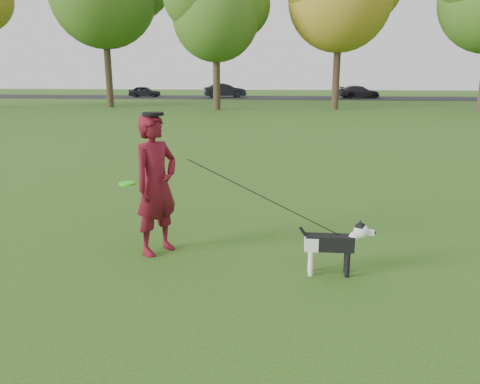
# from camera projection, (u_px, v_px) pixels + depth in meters

# --- Properties ---
(ground) EXTENTS (120.00, 120.00, 0.00)m
(ground) POSITION_uv_depth(u_px,v_px,m) (243.00, 251.00, 6.87)
(ground) COLOR #285116
(ground) RESTS_ON ground
(road) EXTENTS (120.00, 7.00, 0.02)m
(road) POSITION_uv_depth(u_px,v_px,m) (279.00, 98.00, 45.42)
(road) COLOR black
(road) RESTS_ON ground
(man) EXTENTS (0.80, 0.88, 2.01)m
(man) POSITION_uv_depth(u_px,v_px,m) (156.00, 185.00, 6.59)
(man) COLOR #5E0D19
(man) RESTS_ON ground
(dog) EXTENTS (0.97, 0.19, 0.74)m
(dog) POSITION_uv_depth(u_px,v_px,m) (335.00, 242.00, 5.97)
(dog) COLOR black
(dog) RESTS_ON ground
(car_left) EXTENTS (3.12, 1.27, 1.06)m
(car_left) POSITION_uv_depth(u_px,v_px,m) (145.00, 92.00, 46.48)
(car_left) COLOR black
(car_left) RESTS_ON road
(car_mid) EXTENTS (4.29, 2.49, 1.34)m
(car_mid) POSITION_uv_depth(u_px,v_px,m) (225.00, 90.00, 45.72)
(car_mid) COLOR black
(car_mid) RESTS_ON road
(car_right) EXTENTS (4.24, 2.48, 1.15)m
(car_right) POSITION_uv_depth(u_px,v_px,m) (359.00, 92.00, 44.58)
(car_right) COLOR #242127
(car_right) RESTS_ON road
(man_held_items) EXTENTS (3.11, 0.71, 1.52)m
(man_held_items) POSITION_uv_depth(u_px,v_px,m) (263.00, 197.00, 6.17)
(man_held_items) COLOR #3CFD1F
(man_held_items) RESTS_ON ground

